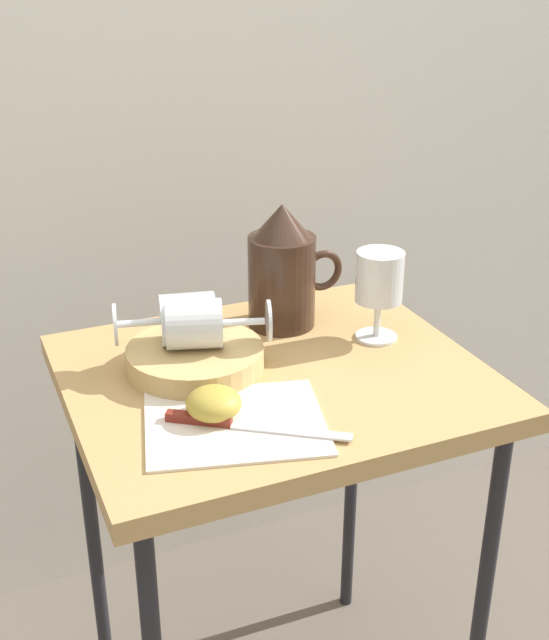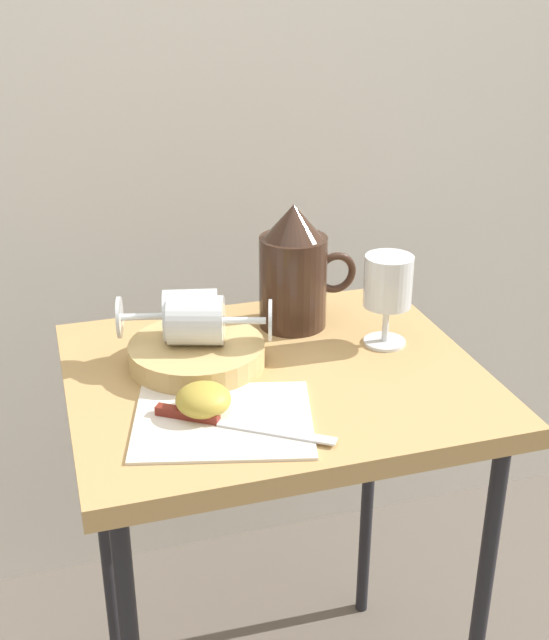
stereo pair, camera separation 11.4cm
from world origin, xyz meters
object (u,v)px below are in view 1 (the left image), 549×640
at_px(wine_glass_tipped_far, 198,324).
at_px(apple_half_left, 214,403).
at_px(wine_glass_tipped_near, 184,319).
at_px(pitcher, 283,277).
at_px(basket_tray, 195,358).
at_px(wine_glass_upright, 379,282).
at_px(knife, 230,423).
at_px(table, 274,412).

bearing_deg(wine_glass_tipped_far, apple_half_left, -100.88).
height_order(wine_glass_tipped_near, apple_half_left, wine_glass_tipped_near).
distance_m(pitcher, wine_glass_tipped_far, 0.19).
height_order(basket_tray, apple_half_left, apple_half_left).
distance_m(wine_glass_upright, knife, 0.35).
bearing_deg(basket_tray, wine_glass_tipped_far, -6.24).
height_order(basket_tray, wine_glass_upright, wine_glass_upright).
bearing_deg(basket_tray, wine_glass_upright, -2.46).
height_order(apple_half_left, knife, apple_half_left).
height_order(table, wine_glass_tipped_near, wine_glass_tipped_near).
height_order(pitcher, wine_glass_tipped_near, pitcher).
bearing_deg(wine_glass_upright, wine_glass_tipped_near, 174.21).
bearing_deg(apple_half_left, wine_glass_tipped_near, 85.42).
xyz_separation_m(wine_glass_tipped_near, wine_glass_tipped_far, (0.01, -0.02, -0.00)).
distance_m(table, wine_glass_tipped_near, 0.19).
distance_m(table, pitcher, 0.22).
height_order(basket_tray, wine_glass_tipped_near, wine_glass_tipped_near).
bearing_deg(basket_tray, table, -25.94).
bearing_deg(table, basket_tray, 154.06).
bearing_deg(basket_tray, knife, -93.33).
height_order(wine_glass_tipped_far, apple_half_left, wine_glass_tipped_far).
xyz_separation_m(basket_tray, knife, (-0.01, -0.17, -0.01)).
distance_m(wine_glass_upright, wine_glass_tipped_near, 0.30).
height_order(pitcher, wine_glass_tipped_far, pitcher).
xyz_separation_m(table, apple_half_left, (-0.12, -0.09, 0.09)).
xyz_separation_m(table, basket_tray, (-0.10, 0.05, 0.09)).
bearing_deg(pitcher, knife, -125.36).
height_order(pitcher, wine_glass_upright, pitcher).
distance_m(table, apple_half_left, 0.18).
bearing_deg(pitcher, wine_glass_upright, -43.37).
xyz_separation_m(basket_tray, apple_half_left, (-0.02, -0.14, 0.01)).
bearing_deg(apple_half_left, wine_glass_upright, 22.44).
bearing_deg(table, pitcher, 62.50).
xyz_separation_m(wine_glass_upright, knife, (-0.30, -0.16, -0.09)).
relative_size(basket_tray, knife, 0.95).
height_order(table, apple_half_left, apple_half_left).
relative_size(table, basket_tray, 3.60).
distance_m(table, wine_glass_upright, 0.25).
xyz_separation_m(wine_glass_upright, wine_glass_tipped_far, (-0.28, 0.01, -0.02)).
height_order(wine_glass_upright, apple_half_left, wine_glass_upright).
distance_m(table, knife, 0.18).
bearing_deg(pitcher, basket_tray, -152.08).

